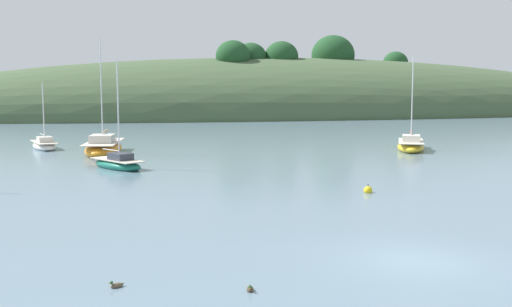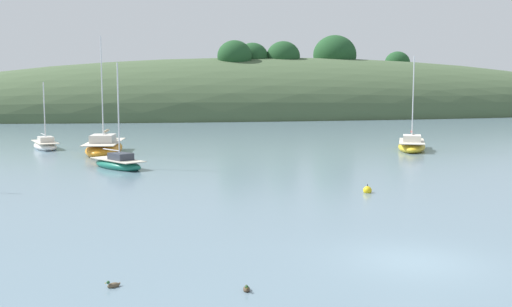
# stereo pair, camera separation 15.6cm
# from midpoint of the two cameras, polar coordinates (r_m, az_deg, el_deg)

# --- Properties ---
(ground_plane) EXTENTS (400.00, 400.00, 0.00)m
(ground_plane) POSITION_cam_midpoint_polar(r_m,az_deg,el_deg) (19.40, 15.04, -9.90)
(ground_plane) COLOR slate
(far_shoreline_hill) EXTENTS (150.00, 36.00, 25.72)m
(far_shoreline_hill) POSITION_cam_midpoint_polar(r_m,az_deg,el_deg) (112.83, 3.55, 3.66)
(far_shoreline_hill) COLOR #425638
(far_shoreline_hill) RESTS_ON ground
(sailboat_orange_cutter) EXTENTS (3.90, 8.25, 9.65)m
(sailboat_orange_cutter) POSITION_cam_midpoint_polar(r_m,az_deg,el_deg) (50.06, -14.12, 0.55)
(sailboat_orange_cutter) COLOR orange
(sailboat_orange_cutter) RESTS_ON ground
(sailboat_black_sloop) EXTENTS (5.03, 6.82, 8.14)m
(sailboat_black_sloop) POSITION_cam_midpoint_polar(r_m,az_deg,el_deg) (52.68, 14.65, 0.74)
(sailboat_black_sloop) COLOR gold
(sailboat_black_sloop) RESTS_ON ground
(sailboat_red_portside) EXTENTS (3.00, 5.44, 5.96)m
(sailboat_red_portside) POSITION_cam_midpoint_polar(r_m,az_deg,el_deg) (55.24, -19.31, 0.76)
(sailboat_red_portside) COLOR white
(sailboat_red_portside) RESTS_ON ground
(sailboat_grey_yawl) EXTENTS (3.89, 5.07, 7.09)m
(sailboat_grey_yawl) POSITION_cam_midpoint_polar(r_m,az_deg,el_deg) (40.68, -12.86, -0.92)
(sailboat_grey_yawl) COLOR #196B56
(sailboat_grey_yawl) RESTS_ON ground
(mooring_buoy_inner) EXTENTS (0.44, 0.44, 0.54)m
(mooring_buoy_inner) POSITION_cam_midpoint_polar(r_m,az_deg,el_deg) (31.08, 10.68, -3.46)
(mooring_buoy_inner) COLOR yellow
(mooring_buoy_inner) RESTS_ON ground
(duck_lone_left) EXTENTS (0.41, 0.29, 0.24)m
(duck_lone_left) POSITION_cam_midpoint_polar(r_m,az_deg,el_deg) (16.92, -13.15, -12.09)
(duck_lone_left) COLOR brown
(duck_lone_left) RESTS_ON ground
(duck_trailing) EXTENTS (0.25, 0.42, 0.24)m
(duck_trailing) POSITION_cam_midpoint_polar(r_m,az_deg,el_deg) (16.22, -0.62, -12.74)
(duck_trailing) COLOR #473828
(duck_trailing) RESTS_ON ground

